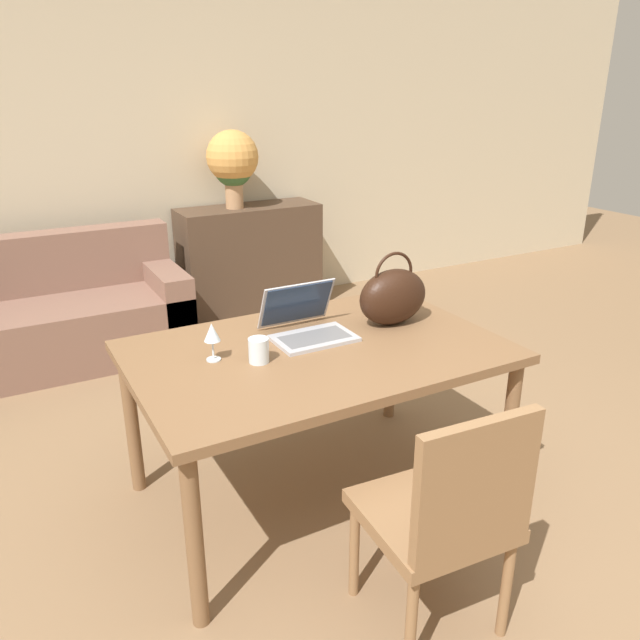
% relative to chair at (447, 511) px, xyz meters
% --- Properties ---
extents(ground_plane, '(14.00, 14.00, 0.00)m').
position_rel_chair_xyz_m(ground_plane, '(-0.03, 0.28, -0.49)').
color(ground_plane, '#846647').
extents(wall_back, '(10.00, 0.06, 2.70)m').
position_rel_chair_xyz_m(wall_back, '(-0.03, 3.55, 0.86)').
color(wall_back, beige).
rests_on(wall_back, ground_plane).
extents(dining_table, '(1.52, 1.00, 0.73)m').
position_rel_chair_xyz_m(dining_table, '(-0.00, 0.86, 0.17)').
color(dining_table, brown).
rests_on(dining_table, ground_plane).
extents(chair, '(0.47, 0.47, 0.88)m').
position_rel_chair_xyz_m(chair, '(0.00, 0.00, 0.00)').
color(chair, olive).
rests_on(chair, ground_plane).
extents(couch, '(1.54, 0.77, 0.82)m').
position_rel_chair_xyz_m(couch, '(-0.75, 3.00, -0.20)').
color(couch, '#7F5B4C').
rests_on(couch, ground_plane).
extents(sideboard, '(1.11, 0.40, 0.85)m').
position_rel_chair_xyz_m(sideboard, '(0.71, 3.29, -0.06)').
color(sideboard, '#4C3828').
rests_on(sideboard, ground_plane).
extents(laptop, '(0.34, 0.33, 0.22)m').
position_rel_chair_xyz_m(laptop, '(0.03, 1.01, 0.30)').
color(laptop, '#ADADB2').
rests_on(laptop, dining_table).
extents(drinking_glass, '(0.08, 0.08, 0.10)m').
position_rel_chair_xyz_m(drinking_glass, '(-0.27, 0.84, 0.29)').
color(drinking_glass, silver).
rests_on(drinking_glass, dining_table).
extents(wine_glass, '(0.07, 0.07, 0.16)m').
position_rel_chair_xyz_m(wine_glass, '(-0.42, 0.94, 0.35)').
color(wine_glass, silver).
rests_on(wine_glass, dining_table).
extents(handbag, '(0.34, 0.18, 0.34)m').
position_rel_chair_xyz_m(handbag, '(0.43, 0.94, 0.37)').
color(handbag, black).
rests_on(handbag, dining_table).
extents(flower_vase, '(0.39, 0.39, 0.58)m').
position_rel_chair_xyz_m(flower_vase, '(0.60, 3.28, 0.72)').
color(flower_vase, tan).
rests_on(flower_vase, sideboard).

